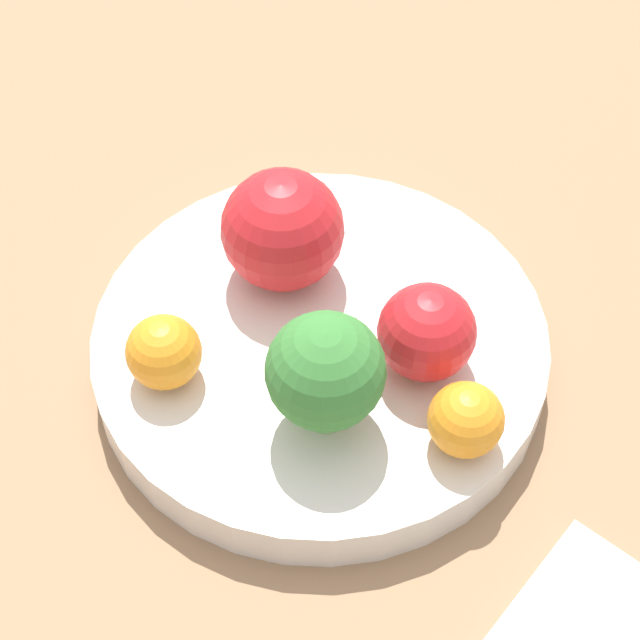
{
  "coord_description": "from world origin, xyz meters",
  "views": [
    {
      "loc": [
        0.11,
        -0.31,
        0.46
      ],
      "look_at": [
        0.0,
        0.0,
        0.06
      ],
      "focal_mm": 60.0,
      "sensor_mm": 36.0,
      "label": 1
    }
  ],
  "objects_px": {
    "broccoli": "(325,372)",
    "orange_back": "(466,420)",
    "apple_red": "(282,230)",
    "orange_front": "(164,352)",
    "apple_green": "(429,325)",
    "bowl": "(320,348)"
  },
  "relations": [
    {
      "from": "broccoli",
      "to": "orange_back",
      "type": "height_order",
      "value": "broccoli"
    },
    {
      "from": "broccoli",
      "to": "apple_red",
      "type": "bearing_deg",
      "value": 122.91
    },
    {
      "from": "apple_red",
      "to": "orange_front",
      "type": "bearing_deg",
      "value": -109.55
    },
    {
      "from": "apple_red",
      "to": "apple_green",
      "type": "bearing_deg",
      "value": -17.87
    },
    {
      "from": "apple_green",
      "to": "orange_back",
      "type": "xyz_separation_m",
      "value": [
        0.03,
        -0.04,
        -0.01
      ]
    },
    {
      "from": "orange_front",
      "to": "orange_back",
      "type": "xyz_separation_m",
      "value": [
        0.14,
        0.01,
        -0.0
      ]
    },
    {
      "from": "broccoli",
      "to": "orange_back",
      "type": "bearing_deg",
      "value": 8.64
    },
    {
      "from": "bowl",
      "to": "orange_back",
      "type": "distance_m",
      "value": 0.1
    },
    {
      "from": "orange_back",
      "to": "bowl",
      "type": "bearing_deg",
      "value": 155.88
    },
    {
      "from": "apple_green",
      "to": "orange_front",
      "type": "relative_size",
      "value": 1.3
    },
    {
      "from": "apple_red",
      "to": "orange_back",
      "type": "height_order",
      "value": "apple_red"
    },
    {
      "from": "bowl",
      "to": "orange_front",
      "type": "bearing_deg",
      "value": -140.79
    },
    {
      "from": "apple_green",
      "to": "orange_front",
      "type": "height_order",
      "value": "apple_green"
    },
    {
      "from": "apple_red",
      "to": "orange_front",
      "type": "xyz_separation_m",
      "value": [
        -0.03,
        -0.08,
        -0.01
      ]
    },
    {
      "from": "apple_red",
      "to": "apple_green",
      "type": "distance_m",
      "value": 0.09
    },
    {
      "from": "broccoli",
      "to": "apple_red",
      "type": "relative_size",
      "value": 1.04
    },
    {
      "from": "apple_green",
      "to": "orange_front",
      "type": "distance_m",
      "value": 0.13
    },
    {
      "from": "apple_green",
      "to": "orange_front",
      "type": "xyz_separation_m",
      "value": [
        -0.11,
        -0.05,
        -0.01
      ]
    },
    {
      "from": "bowl",
      "to": "apple_green",
      "type": "height_order",
      "value": "apple_green"
    },
    {
      "from": "orange_front",
      "to": "orange_back",
      "type": "relative_size",
      "value": 1.03
    },
    {
      "from": "apple_red",
      "to": "orange_back",
      "type": "distance_m",
      "value": 0.13
    },
    {
      "from": "apple_red",
      "to": "broccoli",
      "type": "bearing_deg",
      "value": -57.09
    }
  ]
}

